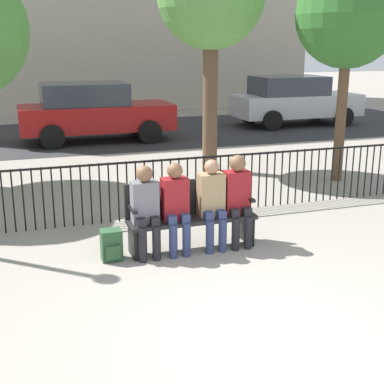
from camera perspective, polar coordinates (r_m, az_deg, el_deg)
The scene contains 12 objects.
ground_plane at distance 5.34m, azimuth 8.16°, elevation -14.88°, with size 80.00×80.00×0.00m, color gray.
park_bench at distance 7.19m, azimuth -0.20°, elevation -2.19°, with size 1.73×0.45×0.92m.
seated_person_0 at distance 6.85m, azimuth -4.96°, elevation -1.55°, with size 0.34×0.39×1.21m.
seated_person_1 at distance 6.95m, azimuth -1.74°, elevation -1.25°, with size 0.34×0.39×1.21m.
seated_person_2 at distance 7.11m, azimuth 2.15°, elevation -0.86°, with size 0.34×0.39×1.22m.
seated_person_3 at distance 7.23m, azimuth 4.88°, elevation -0.36°, with size 0.34×0.39×1.26m.
backpack at distance 6.94m, azimuth -8.58°, elevation -5.64°, with size 0.26×0.25×0.41m.
fence_railing at distance 8.42m, azimuth -3.18°, elevation 0.94°, with size 9.01×0.03×0.95m.
tree_1 at distance 10.93m, azimuth 16.36°, elevation 17.56°, with size 1.99×1.99×4.19m.
street_surface at distance 16.45m, azimuth -10.68°, elevation 6.01°, with size 24.00×6.00×0.01m.
parked_car_0 at distance 15.30m, azimuth -10.49°, elevation 8.48°, with size 4.20×1.94×1.62m.
parked_car_1 at distance 18.37m, azimuth 10.83°, elevation 9.64°, with size 4.20×1.94×1.62m.
Camera 1 is at (-2.12, -4.09, 2.71)m, focal length 50.00 mm.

